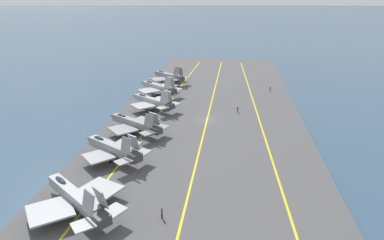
{
  "coord_description": "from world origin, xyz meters",
  "views": [
    {
      "loc": [
        -79.86,
        -6.42,
        29.83
      ],
      "look_at": [
        -7.21,
        2.85,
        2.9
      ],
      "focal_mm": 32.0,
      "sensor_mm": 36.0,
      "label": 1
    }
  ],
  "objects_px": {
    "parked_jet_nearest": "(75,197)",
    "crew_purple_vest": "(162,212)",
    "parked_jet_fifth": "(158,87)",
    "crew_blue_vest": "(270,89)",
    "parked_jet_third": "(134,123)",
    "parked_jet_second": "(112,148)",
    "crew_red_vest": "(238,109)",
    "parked_jet_fourth": "(153,101)",
    "parked_jet_sixth": "(168,76)"
  },
  "relations": [
    {
      "from": "parked_jet_nearest",
      "to": "crew_purple_vest",
      "type": "height_order",
      "value": "parked_jet_nearest"
    },
    {
      "from": "parked_jet_fifth",
      "to": "crew_blue_vest",
      "type": "xyz_separation_m",
      "value": [
        8.12,
        -34.89,
        -1.59
      ]
    },
    {
      "from": "parked_jet_third",
      "to": "crew_blue_vest",
      "type": "relative_size",
      "value": 9.44
    },
    {
      "from": "parked_jet_fifth",
      "to": "crew_purple_vest",
      "type": "relative_size",
      "value": 8.65
    },
    {
      "from": "parked_jet_second",
      "to": "crew_blue_vest",
      "type": "height_order",
      "value": "parked_jet_second"
    },
    {
      "from": "parked_jet_fifth",
      "to": "crew_blue_vest",
      "type": "bearing_deg",
      "value": -76.9
    },
    {
      "from": "crew_purple_vest",
      "to": "crew_red_vest",
      "type": "height_order",
      "value": "crew_purple_vest"
    },
    {
      "from": "parked_jet_third",
      "to": "parked_jet_fourth",
      "type": "bearing_deg",
      "value": -1.17
    },
    {
      "from": "parked_jet_fifth",
      "to": "parked_jet_sixth",
      "type": "xyz_separation_m",
      "value": [
        15.35,
        -0.22,
        -0.0
      ]
    },
    {
      "from": "parked_jet_second",
      "to": "parked_jet_third",
      "type": "height_order",
      "value": "parked_jet_second"
    },
    {
      "from": "parked_jet_sixth",
      "to": "crew_purple_vest",
      "type": "relative_size",
      "value": 8.37
    },
    {
      "from": "parked_jet_fourth",
      "to": "crew_blue_vest",
      "type": "bearing_deg",
      "value": -55.79
    },
    {
      "from": "parked_jet_fourth",
      "to": "parked_jet_fifth",
      "type": "relative_size",
      "value": 1.01
    },
    {
      "from": "parked_jet_fourth",
      "to": "crew_red_vest",
      "type": "distance_m",
      "value": 22.91
    },
    {
      "from": "crew_purple_vest",
      "to": "parked_jet_second",
      "type": "bearing_deg",
      "value": 38.03
    },
    {
      "from": "parked_jet_fifth",
      "to": "crew_red_vest",
      "type": "distance_m",
      "value": 28.35
    },
    {
      "from": "parked_jet_nearest",
      "to": "parked_jet_third",
      "type": "height_order",
      "value": "parked_jet_nearest"
    },
    {
      "from": "parked_jet_fourth",
      "to": "crew_blue_vest",
      "type": "relative_size",
      "value": 8.88
    },
    {
      "from": "parked_jet_second",
      "to": "parked_jet_sixth",
      "type": "xyz_separation_m",
      "value": [
        59.98,
        0.91,
        0.15
      ]
    },
    {
      "from": "crew_red_vest",
      "to": "parked_jet_fifth",
      "type": "bearing_deg",
      "value": 60.25
    },
    {
      "from": "parked_jet_fourth",
      "to": "parked_jet_sixth",
      "type": "distance_m",
      "value": 29.82
    },
    {
      "from": "parked_jet_nearest",
      "to": "crew_red_vest",
      "type": "relative_size",
      "value": 9.28
    },
    {
      "from": "parked_jet_fourth",
      "to": "crew_purple_vest",
      "type": "height_order",
      "value": "parked_jet_fourth"
    },
    {
      "from": "parked_jet_nearest",
      "to": "parked_jet_fifth",
      "type": "bearing_deg",
      "value": 1.49
    },
    {
      "from": "parked_jet_fourth",
      "to": "parked_jet_second",
      "type": "bearing_deg",
      "value": 178.89
    },
    {
      "from": "crew_blue_vest",
      "to": "crew_purple_vest",
      "type": "height_order",
      "value": "crew_purple_vest"
    },
    {
      "from": "parked_jet_fifth",
      "to": "parked_jet_fourth",
      "type": "bearing_deg",
      "value": -173.22
    },
    {
      "from": "parked_jet_third",
      "to": "crew_purple_vest",
      "type": "bearing_deg",
      "value": -157.23
    },
    {
      "from": "parked_jet_third",
      "to": "crew_red_vest",
      "type": "distance_m",
      "value": 28.65
    },
    {
      "from": "parked_jet_third",
      "to": "crew_purple_vest",
      "type": "relative_size",
      "value": 9.29
    },
    {
      "from": "parked_jet_third",
      "to": "crew_purple_vest",
      "type": "xyz_separation_m",
      "value": [
        -30.53,
        -12.81,
        -1.21
      ]
    },
    {
      "from": "parked_jet_sixth",
      "to": "crew_blue_vest",
      "type": "relative_size",
      "value": 8.51
    },
    {
      "from": "crew_blue_vest",
      "to": "crew_red_vest",
      "type": "height_order",
      "value": "crew_blue_vest"
    },
    {
      "from": "parked_jet_nearest",
      "to": "crew_purple_vest",
      "type": "distance_m",
      "value": 12.68
    },
    {
      "from": "parked_jet_second",
      "to": "crew_purple_vest",
      "type": "distance_m",
      "value": 21.26
    },
    {
      "from": "parked_jet_nearest",
      "to": "crew_blue_vest",
      "type": "distance_m",
      "value": 76.91
    },
    {
      "from": "parked_jet_sixth",
      "to": "crew_purple_vest",
      "type": "bearing_deg",
      "value": -169.67
    },
    {
      "from": "parked_jet_third",
      "to": "parked_jet_fourth",
      "type": "distance_m",
      "value": 16.38
    },
    {
      "from": "parked_jet_sixth",
      "to": "crew_blue_vest",
      "type": "distance_m",
      "value": 35.45
    },
    {
      "from": "parked_jet_fourth",
      "to": "parked_jet_sixth",
      "type": "xyz_separation_m",
      "value": [
        29.78,
        1.5,
        0.12
      ]
    },
    {
      "from": "parked_jet_fifth",
      "to": "parked_jet_sixth",
      "type": "relative_size",
      "value": 1.03
    },
    {
      "from": "parked_jet_second",
      "to": "parked_jet_fourth",
      "type": "bearing_deg",
      "value": -1.11
    },
    {
      "from": "crew_red_vest",
      "to": "parked_jet_second",
      "type": "bearing_deg",
      "value": 142.53
    },
    {
      "from": "parked_jet_second",
      "to": "parked_jet_sixth",
      "type": "relative_size",
      "value": 1.02
    },
    {
      "from": "parked_jet_nearest",
      "to": "crew_purple_vest",
      "type": "xyz_separation_m",
      "value": [
        -0.14,
        -12.6,
        -1.35
      ]
    },
    {
      "from": "parked_jet_fourth",
      "to": "parked_jet_fifth",
      "type": "bearing_deg",
      "value": 6.78
    },
    {
      "from": "parked_jet_fourth",
      "to": "crew_blue_vest",
      "type": "xyz_separation_m",
      "value": [
        22.55,
        -33.17,
        -1.47
      ]
    },
    {
      "from": "parked_jet_fifth",
      "to": "crew_purple_vest",
      "type": "height_order",
      "value": "parked_jet_fifth"
    },
    {
      "from": "crew_blue_vest",
      "to": "parked_jet_fourth",
      "type": "bearing_deg",
      "value": 124.21
    },
    {
      "from": "parked_jet_second",
      "to": "crew_purple_vest",
      "type": "xyz_separation_m",
      "value": [
        -16.71,
        -13.07,
        -1.42
      ]
    }
  ]
}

